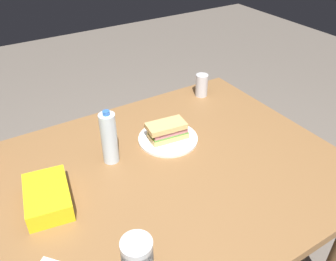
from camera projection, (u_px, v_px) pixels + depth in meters
dining_table at (165, 186)px, 1.43m from camera, size 1.44×1.11×0.75m
paper_plate at (168, 139)px, 1.55m from camera, size 0.27×0.27×0.01m
sandwich at (167, 130)px, 1.52m from camera, size 0.19×0.11×0.08m
chip_bag at (48, 197)px, 1.21m from camera, size 0.19×0.25×0.07m
water_bottle_tall at (109, 138)px, 1.37m from camera, size 0.07×0.07×0.24m
soda_can_silver at (202, 85)px, 1.86m from camera, size 0.07×0.07×0.12m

